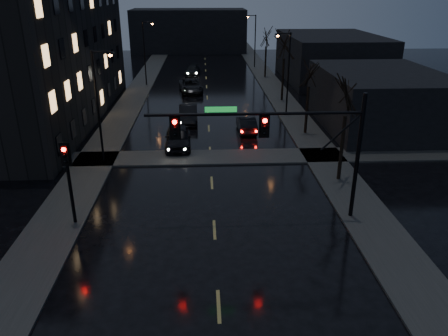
{
  "coord_description": "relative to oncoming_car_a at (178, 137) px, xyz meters",
  "views": [
    {
      "loc": [
        -0.47,
        -12.05,
        11.83
      ],
      "look_at": [
        0.55,
        8.77,
        3.2
      ],
      "focal_mm": 35.0,
      "sensor_mm": 36.0,
      "label": 1
    }
  ],
  "objects": [
    {
      "name": "tree_mid_a",
      "position": [
        10.93,
        3.0,
        4.98
      ],
      "size": [
        3.3,
        3.3,
        7.58
      ],
      "color": "black",
      "rests_on": "ground"
    },
    {
      "name": "commercial_right_far",
      "position": [
        19.53,
        27.0,
        2.16
      ],
      "size": [
        12.0,
        18.0,
        6.0
      ],
      "primitive_type": "cube",
      "color": "black",
      "rests_on": "ground"
    },
    {
      "name": "signal_mast",
      "position": [
        6.37,
        -12.0,
        4.02
      ],
      "size": [
        11.11,
        0.41,
        7.0
      ],
      "color": "black",
      "rests_on": "ground"
    },
    {
      "name": "streetlight_l_far",
      "position": [
        -5.06,
        24.0,
        3.93
      ],
      "size": [
        1.53,
        0.28,
        8.0
      ],
      "color": "black",
      "rests_on": "ground"
    },
    {
      "name": "far_block",
      "position": [
        -0.47,
        57.0,
        3.16
      ],
      "size": [
        22.0,
        10.0,
        8.0
      ],
      "primitive_type": "cube",
      "color": "black",
      "rests_on": "ground"
    },
    {
      "name": "sidewalk_left",
      "position": [
        -5.97,
        14.0,
        -0.78
      ],
      "size": [
        3.0,
        140.0,
        0.12
      ],
      "primitive_type": "cube",
      "color": "#2D2D2B",
      "rests_on": "ground"
    },
    {
      "name": "oncoming_car_a",
      "position": [
        0.0,
        0.0,
        0.0
      ],
      "size": [
        2.15,
        5.02,
        1.69
      ],
      "primitive_type": "imported",
      "rotation": [
        0.0,
        0.0,
        0.03
      ],
      "color": "black",
      "rests_on": "ground"
    },
    {
      "name": "tree_near",
      "position": [
        10.93,
        -7.0,
        5.37
      ],
      "size": [
        3.52,
        3.52,
        8.08
      ],
      "color": "black",
      "rests_on": "ground"
    },
    {
      "name": "tree_mid_b",
      "position": [
        10.93,
        15.0,
        5.76
      ],
      "size": [
        3.74,
        3.74,
        8.59
      ],
      "color": "black",
      "rests_on": "ground"
    },
    {
      "name": "oncoming_car_b",
      "position": [
        0.63,
        7.01,
        -0.05
      ],
      "size": [
        1.83,
        4.85,
        1.58
      ],
      "primitive_type": "imported",
      "rotation": [
        0.0,
        0.0,
        0.03
      ],
      "color": "black",
      "rests_on": "ground"
    },
    {
      "name": "sidewalk_right",
      "position": [
        11.03,
        14.0,
        -0.78
      ],
      "size": [
        3.0,
        140.0,
        0.12
      ],
      "primitive_type": "cube",
      "color": "#2D2D2B",
      "rests_on": "ground"
    },
    {
      "name": "streetlight_r_far",
      "position": [
        10.11,
        37.0,
        3.93
      ],
      "size": [
        1.53,
        0.28,
        8.0
      ],
      "color": "black",
      "rests_on": "ground"
    },
    {
      "name": "streetlight_r_mid",
      "position": [
        10.11,
        9.0,
        3.93
      ],
      "size": [
        1.53,
        0.28,
        8.0
      ],
      "color": "black",
      "rests_on": "ground"
    },
    {
      "name": "oncoming_car_c",
      "position": [
        0.59,
        20.01,
        -0.08
      ],
      "size": [
        3.22,
        5.81,
        1.54
      ],
      "primitive_type": "imported",
      "rotation": [
        0.0,
        0.0,
        0.12
      ],
      "color": "black",
      "rests_on": "ground"
    },
    {
      "name": "sidewalk_cross",
      "position": [
        2.53,
        -2.5,
        -0.78
      ],
      "size": [
        40.0,
        3.0,
        0.12
      ],
      "primitive_type": "cube",
      "color": "#2D2D2B",
      "rests_on": "ground"
    },
    {
      "name": "tree_far",
      "position": [
        10.93,
        29.0,
        5.22
      ],
      "size": [
        3.43,
        3.43,
        7.88
      ],
      "color": "black",
      "rests_on": "ground"
    },
    {
      "name": "apartment_block",
      "position": [
        -13.97,
        9.0,
        5.16
      ],
      "size": [
        12.0,
        30.0,
        12.0
      ],
      "primitive_type": "cube",
      "color": "black",
      "rests_on": "ground"
    },
    {
      "name": "commercial_right_near",
      "position": [
        18.03,
        5.0,
        1.66
      ],
      "size": [
        10.0,
        14.0,
        5.0
      ],
      "primitive_type": "cube",
      "color": "black",
      "rests_on": "ground"
    },
    {
      "name": "lead_car",
      "position": [
        5.85,
        3.87,
        -0.16
      ],
      "size": [
        1.59,
        4.2,
        1.37
      ],
      "primitive_type": "imported",
      "rotation": [
        0.0,
        0.0,
        3.18
      ],
      "color": "black",
      "rests_on": "ground"
    },
    {
      "name": "signal_pole_left",
      "position": [
        -4.97,
        -12.0,
        2.17
      ],
      "size": [
        0.35,
        0.41,
        4.53
      ],
      "color": "black",
      "rests_on": "ground"
    },
    {
      "name": "streetlight_l_near",
      "position": [
        -5.06,
        -3.0,
        3.93
      ],
      "size": [
        1.53,
        0.28,
        8.0
      ],
      "color": "black",
      "rests_on": "ground"
    },
    {
      "name": "oncoming_car_d",
      "position": [
        0.55,
        31.37,
        -0.19
      ],
      "size": [
        2.41,
        4.71,
        1.31
      ],
      "primitive_type": "imported",
      "rotation": [
        0.0,
        0.0,
        -0.13
      ],
      "color": "black",
      "rests_on": "ground"
    }
  ]
}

